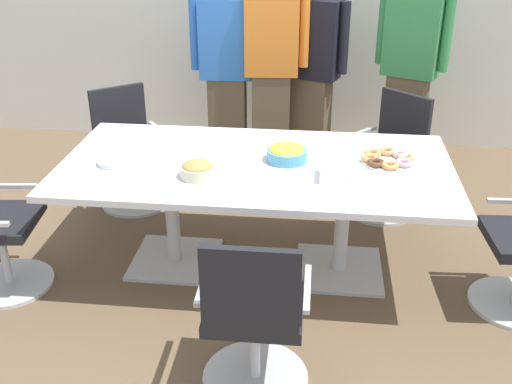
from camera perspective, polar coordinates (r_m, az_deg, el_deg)
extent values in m
cube|color=brown|center=(4.07, 0.00, -7.03)|extent=(10.00, 10.00, 0.01)
cube|color=silver|center=(3.71, 0.00, 2.49)|extent=(2.40, 1.20, 0.04)
cube|color=silver|center=(4.14, -7.63, -6.31)|extent=(0.56, 0.56, 0.02)
cylinder|color=silver|center=(3.96, -7.93, -1.96)|extent=(0.09, 0.09, 0.69)
cube|color=silver|center=(4.04, 7.83, -7.24)|extent=(0.56, 0.56, 0.02)
cylinder|color=silver|center=(3.86, 8.15, -2.81)|extent=(0.09, 0.09, 0.69)
cylinder|color=silver|center=(4.18, -22.23, -7.98)|extent=(0.60, 0.60, 0.02)
cylinder|color=silver|center=(4.07, -22.74, -5.47)|extent=(0.05, 0.05, 0.41)
cube|color=silver|center=(4.11, -22.41, 0.52)|extent=(0.37, 0.07, 0.02)
cylinder|color=silver|center=(3.23, -0.07, -17.11)|extent=(0.54, 0.54, 0.02)
cylinder|color=silver|center=(3.08, -0.07, -14.20)|extent=(0.05, 0.05, 0.41)
cube|color=black|center=(2.94, -0.07, -10.74)|extent=(0.46, 0.46, 0.06)
cube|color=black|center=(2.63, -0.55, -9.30)|extent=(0.44, 0.04, 0.42)
cube|color=silver|center=(2.90, -4.95, -8.50)|extent=(0.03, 0.37, 0.02)
cube|color=silver|center=(2.85, 4.89, -9.08)|extent=(0.03, 0.37, 0.02)
cylinder|color=silver|center=(4.83, 11.57, -1.59)|extent=(0.76, 0.76, 0.02)
cylinder|color=silver|center=(4.74, 11.80, 0.71)|extent=(0.05, 0.05, 0.41)
cube|color=black|center=(4.65, 12.06, 3.31)|extent=(0.65, 0.65, 0.06)
cube|color=black|center=(4.72, 13.89, 6.62)|extent=(0.35, 0.32, 0.42)
cube|color=silver|center=(4.47, 14.69, 3.77)|extent=(0.27, 0.29, 0.02)
cube|color=silver|center=(4.74, 9.85, 5.53)|extent=(0.27, 0.29, 0.02)
cylinder|color=silver|center=(4.94, -11.24, -0.89)|extent=(0.76, 0.76, 0.02)
cylinder|color=silver|center=(4.85, -11.46, 1.37)|extent=(0.05, 0.05, 0.41)
cube|color=black|center=(4.76, -11.70, 3.92)|extent=(0.65, 0.65, 0.06)
cube|color=black|center=(4.86, -12.89, 7.31)|extent=(0.37, 0.31, 0.42)
cube|color=silver|center=(4.80, -9.12, 5.87)|extent=(0.25, 0.31, 0.02)
cube|color=silver|center=(4.65, -14.64, 4.62)|extent=(0.25, 0.31, 0.02)
cube|color=brown|center=(5.37, -2.68, 6.52)|extent=(0.32, 0.21, 0.83)
cube|color=blue|center=(5.17, -2.85, 14.27)|extent=(0.44, 0.23, 0.66)
cylinder|color=blue|center=(5.14, 0.17, 14.59)|extent=(0.08, 0.08, 0.59)
cylinder|color=blue|center=(5.21, -5.85, 14.62)|extent=(0.08, 0.08, 0.59)
cube|color=brown|center=(5.29, 1.41, 6.49)|extent=(0.33, 0.22, 0.88)
cube|color=orange|center=(5.08, 1.51, 14.84)|extent=(0.45, 0.25, 0.69)
cylinder|color=orange|center=(5.07, 4.62, 15.16)|extent=(0.09, 0.09, 0.62)
cylinder|color=orange|center=(5.08, -1.58, 15.25)|extent=(0.09, 0.09, 0.62)
cube|color=brown|center=(5.42, 5.15, 6.57)|extent=(0.37, 0.30, 0.82)
cube|color=black|center=(5.22, 5.49, 14.20)|extent=(0.49, 0.36, 0.65)
cylinder|color=black|center=(5.12, 8.35, 14.20)|extent=(0.10, 0.10, 0.59)
cylinder|color=black|center=(5.31, 2.75, 14.85)|extent=(0.10, 0.10, 0.59)
cube|color=brown|center=(5.38, 13.77, 6.12)|extent=(0.37, 0.31, 0.88)
cube|color=#388C4C|center=(5.17, 14.72, 14.36)|extent=(0.49, 0.38, 0.70)
cylinder|color=#388C4C|center=(5.10, 17.68, 14.24)|extent=(0.11, 0.11, 0.63)
cylinder|color=#388C4C|center=(5.24, 11.92, 15.19)|extent=(0.11, 0.11, 0.63)
cylinder|color=beige|center=(3.52, -5.52, 1.95)|extent=(0.21, 0.21, 0.07)
ellipsoid|color=tan|center=(3.51, -5.54, 2.45)|extent=(0.18, 0.18, 0.06)
cylinder|color=#4C9EC6|center=(3.73, 2.93, 3.52)|extent=(0.25, 0.25, 0.07)
ellipsoid|color=yellow|center=(3.72, 2.95, 4.03)|extent=(0.22, 0.22, 0.07)
cylinder|color=white|center=(3.80, 12.33, 2.84)|extent=(0.32, 0.32, 0.01)
torus|color=tan|center=(3.82, 13.96, 3.19)|extent=(0.11, 0.11, 0.03)
torus|color=pink|center=(3.86, 13.55, 3.48)|extent=(0.11, 0.11, 0.03)
torus|color=tan|center=(3.89, 12.29, 3.78)|extent=(0.11, 0.11, 0.03)
torus|color=tan|center=(3.84, 11.00, 3.62)|extent=(0.11, 0.11, 0.03)
torus|color=tan|center=(3.77, 10.71, 3.18)|extent=(0.11, 0.11, 0.03)
torus|color=brown|center=(3.71, 11.30, 2.73)|extent=(0.11, 0.11, 0.03)
torus|color=tan|center=(3.69, 12.59, 2.47)|extent=(0.11, 0.11, 0.03)
torus|color=pink|center=(3.74, 13.83, 2.69)|extent=(0.11, 0.11, 0.03)
cylinder|color=white|center=(3.79, -13.16, 2.69)|extent=(0.22, 0.22, 0.01)
cylinder|color=silver|center=(3.79, -13.17, 2.77)|extent=(0.22, 0.22, 0.01)
cylinder|color=white|center=(3.79, -13.18, 2.85)|extent=(0.22, 0.22, 0.01)
cylinder|color=silver|center=(3.79, -13.19, 2.94)|extent=(0.22, 0.22, 0.01)
cylinder|color=white|center=(3.79, -13.20, 3.02)|extent=(0.22, 0.22, 0.01)
cube|color=white|center=(3.51, 7.63, 1.82)|extent=(0.19, 0.19, 0.07)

